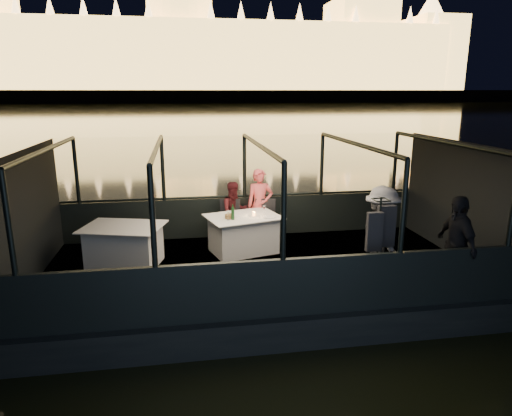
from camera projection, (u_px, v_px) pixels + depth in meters
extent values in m
plane|color=black|center=(187.00, 112.00, 85.27)|extent=(500.00, 500.00, 0.00)
cube|color=black|center=(259.00, 291.00, 8.82)|extent=(8.60, 4.40, 1.00)
cube|color=black|center=(259.00, 267.00, 8.70)|extent=(8.00, 4.00, 0.04)
cube|color=black|center=(245.00, 216.00, 10.49)|extent=(8.00, 0.08, 0.90)
cube|color=black|center=(282.00, 288.00, 6.67)|extent=(8.00, 0.08, 0.90)
cube|color=#423D33|center=(182.00, 97.00, 209.26)|extent=(400.00, 140.00, 6.00)
cube|color=white|center=(243.00, 234.00, 9.40)|extent=(1.68, 1.40, 0.77)
cube|color=silver|center=(124.00, 246.00, 8.68)|extent=(1.70, 1.42, 0.78)
cube|color=black|center=(231.00, 224.00, 9.90)|extent=(0.53, 0.53, 0.94)
cube|color=black|center=(267.00, 224.00, 9.91)|extent=(0.55, 0.55, 0.95)
imported|color=#EA5555|center=(260.00, 207.00, 10.10)|extent=(0.58, 0.39, 1.60)
imported|color=#3F1115|center=(235.00, 208.00, 9.98)|extent=(0.75, 0.64, 1.34)
imported|color=silver|center=(381.00, 235.00, 7.83)|extent=(0.64, 1.11, 1.71)
imported|color=black|center=(456.00, 243.00, 7.40)|extent=(0.42, 0.98, 1.65)
cylinder|color=#143717|center=(233.00, 212.00, 9.03)|extent=(0.09, 0.09, 0.31)
cylinder|color=brown|center=(230.00, 216.00, 9.14)|extent=(0.26, 0.26, 0.08)
cylinder|color=#FF993F|center=(254.00, 214.00, 9.32)|extent=(0.07, 0.07, 0.08)
cylinder|color=white|center=(269.00, 217.00, 9.21)|extent=(0.27, 0.27, 0.02)
cylinder|color=white|center=(234.00, 216.00, 9.27)|extent=(0.31, 0.31, 0.01)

